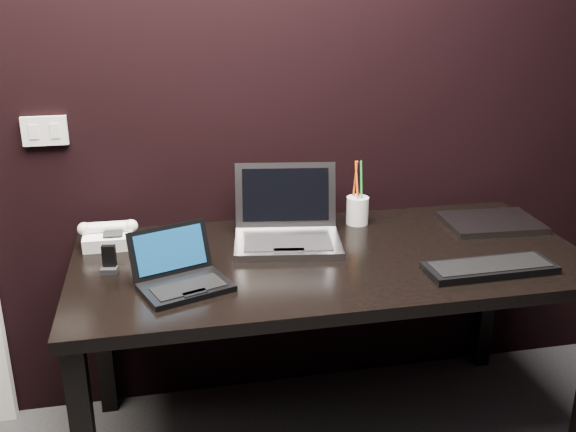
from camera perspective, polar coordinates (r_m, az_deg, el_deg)
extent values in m
plane|color=black|center=(2.34, -5.82, 12.58)|extent=(4.00, 0.00, 4.00)
cube|color=silver|center=(2.37, -20.82, 7.09)|extent=(0.15, 0.02, 0.10)
cube|color=silver|center=(2.37, -21.69, 6.96)|extent=(0.03, 0.01, 0.05)
cube|color=silver|center=(2.35, -20.01, 7.11)|extent=(0.03, 0.01, 0.05)
cube|color=black|center=(2.16, 3.83, -3.96)|extent=(1.70, 0.80, 0.04)
cube|color=black|center=(2.59, -16.19, -9.72)|extent=(0.06, 0.06, 0.70)
cube|color=black|center=(2.90, 17.27, -6.45)|extent=(0.06, 0.06, 0.70)
cube|color=black|center=(1.93, -9.07, -6.27)|extent=(0.30, 0.25, 0.02)
cube|color=black|center=(1.91, -8.84, -6.24)|extent=(0.23, 0.16, 0.00)
cube|color=black|center=(1.87, -8.28, -6.77)|extent=(0.08, 0.05, 0.00)
cube|color=black|center=(1.99, -10.45, -2.97)|extent=(0.26, 0.14, 0.15)
cube|color=navy|center=(1.99, -10.40, -2.97)|extent=(0.22, 0.11, 0.12)
cube|color=#A3A3A8|center=(2.21, -0.03, -2.44)|extent=(0.40, 0.32, 0.03)
cube|color=black|center=(2.18, 0.01, -2.41)|extent=(0.32, 0.19, 0.00)
cube|color=gray|center=(2.11, 0.09, -3.11)|extent=(0.11, 0.06, 0.00)
cube|color=gray|center=(2.32, -0.22, 1.91)|extent=(0.37, 0.13, 0.23)
cube|color=black|center=(2.31, -0.21, 1.91)|extent=(0.32, 0.10, 0.18)
cube|color=black|center=(2.12, 17.50, -4.43)|extent=(0.42, 0.15, 0.02)
cube|color=black|center=(2.12, 17.54, -4.11)|extent=(0.38, 0.12, 0.00)
cube|color=gray|center=(2.52, 17.61, -0.56)|extent=(0.36, 0.27, 0.02)
cube|color=white|center=(2.30, -15.61, -1.87)|extent=(0.17, 0.16, 0.07)
cylinder|color=white|center=(2.28, -15.72, -0.99)|extent=(0.16, 0.04, 0.03)
sphere|color=silver|center=(2.29, -17.67, -1.10)|extent=(0.05, 0.05, 0.05)
sphere|color=white|center=(2.27, -13.77, -0.87)|extent=(0.05, 0.05, 0.05)
cube|color=black|center=(2.25, -15.29, -1.53)|extent=(0.07, 0.05, 0.01)
cube|color=black|center=(2.09, -15.60, -3.66)|extent=(0.04, 0.03, 0.09)
cube|color=black|center=(2.09, -15.59, -4.68)|extent=(0.06, 0.04, 0.02)
cylinder|color=white|center=(2.43, 6.18, 0.50)|extent=(0.10, 0.10, 0.10)
cylinder|color=#D04E13|center=(2.40, 5.98, 3.15)|extent=(0.01, 0.03, 0.16)
cylinder|color=#248734|center=(2.39, 6.53, 3.04)|extent=(0.01, 0.03, 0.16)
cylinder|color=black|center=(2.40, 6.38, 3.17)|extent=(0.01, 0.02, 0.16)
cylinder|color=#F05216|center=(2.38, 6.13, 3.02)|extent=(0.01, 0.04, 0.16)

